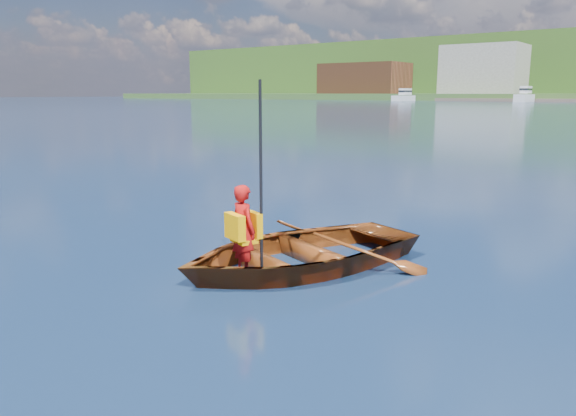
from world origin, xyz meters
The scene contains 3 objects.
ground centered at (0.00, 0.00, 0.00)m, with size 600.00×600.00×0.00m.
rowboat centered at (0.93, -0.87, 0.20)m, with size 3.43×4.02×0.71m.
child_paddler centered at (0.77, -1.77, 0.66)m, with size 0.46×0.42×2.28m.
Camera 1 is at (5.01, -6.62, 2.23)m, focal length 35.00 mm.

